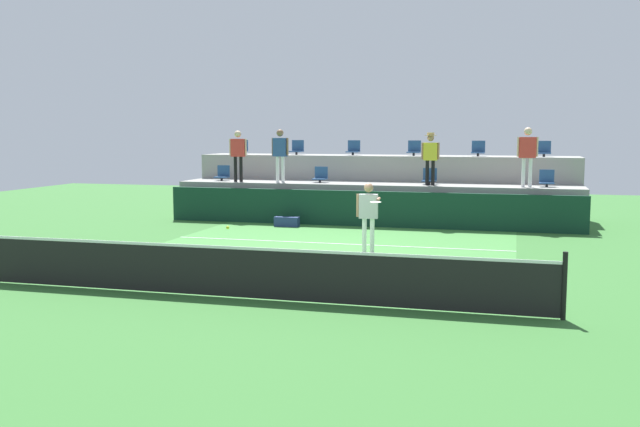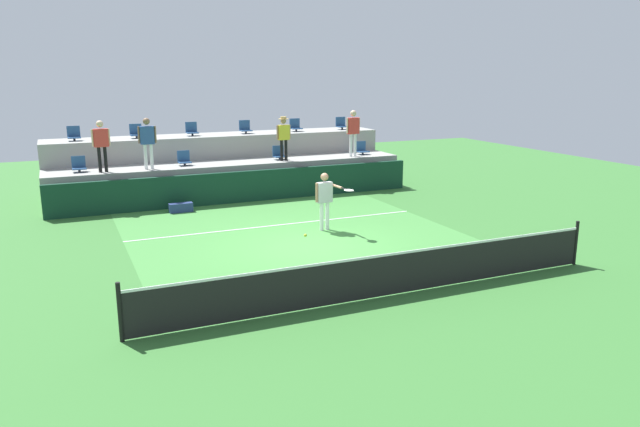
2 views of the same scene
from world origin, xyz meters
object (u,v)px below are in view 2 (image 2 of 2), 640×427
stadium_chair_lower_right (279,154)px  spectator_in_grey (101,141)px  stadium_chair_lower_far_left (79,165)px  stadium_chair_upper_mid_left (192,130)px  spectator_leaning_on_rail (147,138)px  stadium_chair_lower_far_right (362,149)px  spectator_with_hat (284,134)px  stadium_chair_lower_left (184,159)px  spectator_in_white (353,128)px  stadium_chair_upper_right (295,126)px  tennis_ball (305,235)px  equipment_bag (181,208)px  stadium_chair_upper_far_right (341,124)px  tennis_player (325,196)px  stadium_chair_upper_left (136,132)px  stadium_chair_upper_mid_right (245,128)px  stadium_chair_upper_far_left (74,135)px

stadium_chair_lower_right → spectator_in_grey: size_ratio=0.31×
stadium_chair_lower_far_left → stadium_chair_upper_mid_left: stadium_chair_upper_mid_left is taller
spectator_in_grey → spectator_leaning_on_rail: bearing=-0.0°
stadium_chair_lower_far_right → spectator_leaning_on_rail: 8.46m
spectator_with_hat → stadium_chair_upper_mid_left: bearing=143.4°
stadium_chair_lower_left → stadium_chair_lower_right: 3.59m
spectator_in_white → stadium_chair_upper_right: bearing=125.4°
stadium_chair_lower_far_left → spectator_in_grey: size_ratio=0.31×
tennis_ball → equipment_bag: tennis_ball is taller
stadium_chair_upper_far_right → tennis_ball: 13.10m
tennis_player → spectator_in_white: (3.71, 5.56, 1.31)m
spectator_with_hat → stadium_chair_lower_right: bearing=98.2°
stadium_chair_upper_mid_left → equipment_bag: (-1.26, -3.70, -2.16)m
stadium_chair_lower_right → stadium_chair_upper_right: 2.43m
spectator_in_grey → stadium_chair_lower_far_right: bearing=2.2°
spectator_in_grey → spectator_leaning_on_rail: (1.48, -0.00, 0.03)m
spectator_in_white → spectator_with_hat: bearing=-180.0°
stadium_chair_lower_far_left → stadium_chair_upper_right: stadium_chair_upper_right is taller
stadium_chair_lower_left → tennis_ball: stadium_chair_lower_left is taller
stadium_chair_lower_far_left → tennis_ball: 10.45m
stadium_chair_lower_right → spectator_with_hat: size_ratio=0.32×
stadium_chair_upper_left → tennis_player: bearing=-61.5°
stadium_chair_lower_left → stadium_chair_upper_mid_right: stadium_chair_upper_mid_right is taller
stadium_chair_lower_far_left → stadium_chair_lower_far_right: same height
spectator_in_white → equipment_bag: (-7.10, -1.52, -2.20)m
stadium_chair_lower_far_left → equipment_bag: bearing=-32.9°
stadium_chair_lower_far_left → stadium_chair_upper_far_left: (-0.02, 1.80, 0.85)m
stadium_chair_lower_far_right → stadium_chair_upper_mid_right: size_ratio=1.00×
stadium_chair_lower_far_right → stadium_chair_upper_left: bearing=168.0°
spectator_leaning_on_rail → stadium_chair_lower_right: bearing=4.5°
stadium_chair_upper_far_left → spectator_in_white: bearing=-12.3°
stadium_chair_upper_left → spectator_in_white: 8.20m
tennis_player → spectator_in_grey: (-5.59, 5.56, 1.25)m
stadium_chair_lower_left → stadium_chair_upper_far_right: (7.09, 1.80, 0.85)m
stadium_chair_lower_left → stadium_chair_upper_mid_left: 2.11m
stadium_chair_upper_far_left → spectator_leaning_on_rail: spectator_leaning_on_rail is taller
stadium_chair_upper_far_right → spectator_in_grey: size_ratio=0.31×
stadium_chair_lower_left → equipment_bag: size_ratio=0.68×
stadium_chair_upper_far_left → spectator_leaning_on_rail: (2.23, -2.18, -0.01)m
stadium_chair_upper_far_left → spectator_in_grey: 2.31m
stadium_chair_upper_far_left → tennis_player: 10.08m
stadium_chair_upper_mid_right → tennis_player: bearing=-90.0°
stadium_chair_upper_right → tennis_ball: 12.21m
stadium_chair_lower_far_right → stadium_chair_upper_mid_right: stadium_chair_upper_mid_right is taller
stadium_chair_upper_left → spectator_leaning_on_rail: spectator_leaning_on_rail is taller
spectator_in_grey → equipment_bag: bearing=-34.6°
stadium_chair_upper_mid_right → tennis_player: stadium_chair_upper_mid_right is taller
spectator_leaning_on_rail → spectator_with_hat: (4.92, -0.00, -0.06)m
stadium_chair_upper_right → equipment_bag: (-5.54, -3.70, -2.16)m
stadium_chair_upper_mid_left → stadium_chair_upper_right: bearing=0.0°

